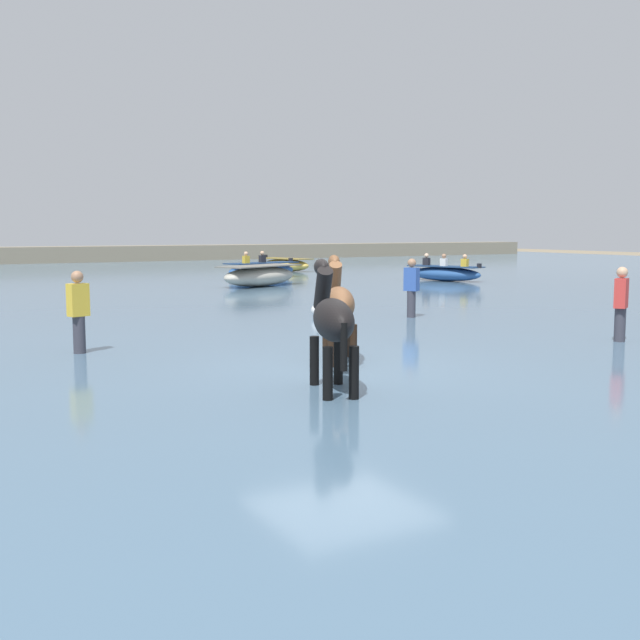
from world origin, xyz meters
TOP-DOWN VIEW (x-y plane):
  - ground_plane at (0.00, 0.00)m, footprint 120.00×120.00m
  - water_surface at (0.00, 10.00)m, footprint 90.00×90.00m
  - horse_lead_bay at (0.17, 0.44)m, footprint 1.01×1.70m
  - horse_trailing_black at (-1.04, -1.46)m, footprint 0.87×1.75m
  - boat_near_port at (13.47, 14.66)m, footprint 2.00×3.31m
  - boat_distant_east at (11.18, 24.20)m, footprint 1.88×3.24m
  - boat_far_offshore at (7.88, 19.84)m, footprint 3.64×2.05m
  - boat_far_inshore at (5.83, 15.61)m, footprint 3.71×2.62m
  - person_onlooker_left at (5.73, -0.25)m, footprint 0.38×0.33m
  - person_spectator_far at (-3.19, 3.19)m, footprint 0.37×0.29m
  - person_wading_close at (4.73, 4.84)m, footprint 0.32×0.38m
  - channel_buoy at (2.85, 5.94)m, footprint 0.31×0.31m

SIDE VIEW (x-z plane):
  - ground_plane at x=0.00m, z-range 0.00..0.00m
  - water_surface at x=0.00m, z-range 0.00..0.26m
  - channel_buoy at x=2.85m, z-range 0.07..0.79m
  - boat_near_port at x=13.47m, z-range 0.04..1.11m
  - boat_distant_east at x=11.18m, z-range 0.19..0.97m
  - boat_far_offshore at x=7.88m, z-range 0.03..1.17m
  - boat_far_inshore at x=5.83m, z-range 0.26..1.01m
  - person_onlooker_left at x=5.73m, z-range 0.05..1.68m
  - person_spectator_far at x=-3.19m, z-range 0.05..1.68m
  - person_wading_close at x=4.73m, z-range 0.05..1.68m
  - horse_lead_bay at x=0.17m, z-range 0.17..2.06m
  - horse_trailing_black at x=-1.04m, z-range 0.18..2.09m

